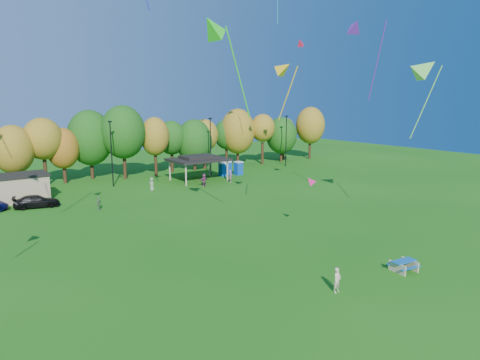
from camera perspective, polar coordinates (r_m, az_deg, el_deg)
ground at (r=27.79m, az=8.52°, el=-14.95°), size 160.00×160.00×0.00m
tree_line at (r=65.75m, az=-20.89°, el=4.73°), size 93.57×10.55×11.15m
lamp_posts at (r=61.46m, az=-16.77°, el=3.65°), size 64.50×0.25×9.09m
utility_building at (r=57.27m, az=-27.32°, el=-0.89°), size 6.30×4.30×3.25m
pavilion at (r=63.89m, az=-5.57°, el=2.80°), size 8.20×6.20×3.77m
porta_potties at (r=68.41m, az=-1.40°, el=1.57°), size 3.75×2.48×2.18m
picnic_table at (r=32.90m, az=20.98°, el=-10.52°), size 1.99×1.71×0.79m
kite_flyer at (r=28.23m, az=12.83°, el=-12.88°), size 0.63×0.46×1.61m
car_d at (r=53.14m, az=-25.49°, el=-2.59°), size 5.12×2.91×1.40m
far_person_0 at (r=59.79m, az=-4.82°, el=0.00°), size 1.73×0.83×1.79m
far_person_2 at (r=57.68m, az=-11.69°, el=-0.57°), size 0.67×0.94×1.81m
far_person_3 at (r=49.17m, az=-18.33°, el=-3.02°), size 0.89×0.90×1.53m
far_person_4 at (r=62.70m, az=-1.27°, el=0.52°), size 0.70×0.76×1.75m
kite_2 at (r=40.23m, az=5.90°, el=14.52°), size 2.21×3.38×5.61m
kite_4 at (r=59.32m, az=8.06°, el=17.70°), size 1.71×1.47×1.44m
kite_5 at (r=47.12m, az=15.11°, el=19.14°), size 2.87×4.79×8.47m
kite_9 at (r=32.46m, az=-3.63°, el=19.56°), size 4.65×2.08×7.67m
kite_11 at (r=45.26m, az=23.57°, el=13.44°), size 4.60×3.86×7.98m
kite_14 at (r=37.53m, az=9.38°, el=-0.14°), size 1.21×1.29×1.03m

